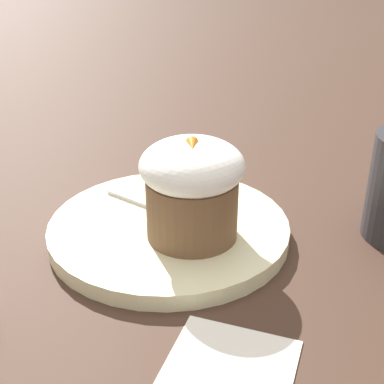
# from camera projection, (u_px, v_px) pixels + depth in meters

# --- Properties ---
(ground_plane) EXTENTS (4.00, 4.00, 0.00)m
(ground_plane) POSITION_uv_depth(u_px,v_px,m) (169.00, 236.00, 0.49)
(ground_plane) COLOR #3D281E
(dessert_plate) EXTENTS (0.22, 0.22, 0.01)m
(dessert_plate) POSITION_uv_depth(u_px,v_px,m) (169.00, 229.00, 0.49)
(dessert_plate) COLOR beige
(dessert_plate) RESTS_ON ground_plane
(carrot_cake) EXTENTS (0.09, 0.09, 0.09)m
(carrot_cake) POSITION_uv_depth(u_px,v_px,m) (192.00, 187.00, 0.44)
(carrot_cake) COLOR brown
(carrot_cake) RESTS_ON dessert_plate
(spoon) EXTENTS (0.09, 0.10, 0.01)m
(spoon) POSITION_uv_depth(u_px,v_px,m) (171.00, 211.00, 0.49)
(spoon) COLOR silver
(spoon) RESTS_ON dessert_plate
(paper_napkin) EXTENTS (0.12, 0.11, 0.00)m
(paper_napkin) POSITION_uv_depth(u_px,v_px,m) (226.00, 377.00, 0.34)
(paper_napkin) COLOR white
(paper_napkin) RESTS_ON ground_plane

